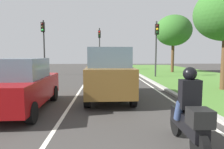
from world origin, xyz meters
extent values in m
plane|color=#383533|center=(0.00, 14.00, 0.00)|extent=(60.00, 60.00, 0.00)
cube|color=silver|center=(-0.70, 14.00, 0.00)|extent=(0.12, 32.00, 0.01)
cube|color=silver|center=(3.60, 14.00, 0.00)|extent=(0.12, 32.00, 0.01)
cube|color=#47752D|center=(8.50, 14.00, 0.03)|extent=(9.00, 48.00, 0.06)
cube|color=#9E9B93|center=(4.10, 14.00, 0.06)|extent=(0.24, 48.00, 0.12)
cube|color=brown|center=(0.84, 9.40, 0.93)|extent=(1.97, 4.53, 1.10)
cube|color=slate|center=(0.84, 9.25, 1.88)|extent=(1.74, 2.73, 0.80)
cylinder|color=black|center=(-0.06, 10.92, 0.38)|extent=(0.23, 0.76, 0.76)
cylinder|color=black|center=(1.68, 10.95, 0.38)|extent=(0.23, 0.76, 0.76)
cylinder|color=black|center=(-0.01, 7.86, 0.38)|extent=(0.23, 0.76, 0.76)
cylinder|color=black|center=(1.74, 7.89, 0.38)|extent=(0.23, 0.76, 0.76)
cube|color=maroon|center=(-2.32, 7.59, 0.74)|extent=(1.87, 4.34, 0.84)
cube|color=slate|center=(-2.32, 7.49, 1.51)|extent=(1.61, 2.14, 0.70)
cylinder|color=black|center=(-3.17, 9.03, 0.32)|extent=(0.24, 0.65, 0.64)
cylinder|color=black|center=(-1.55, 9.08, 0.32)|extent=(0.24, 0.65, 0.64)
cylinder|color=black|center=(-1.47, 6.15, 0.32)|extent=(0.24, 0.65, 0.64)
cube|color=black|center=(2.38, 4.46, 0.58)|extent=(0.32, 1.41, 0.36)
ellipsoid|color=black|center=(2.39, 4.81, 0.80)|extent=(0.29, 0.51, 0.24)
cube|color=black|center=(2.36, 3.91, 0.85)|extent=(0.41, 0.41, 0.32)
cylinder|color=black|center=(2.40, 5.16, 0.30)|extent=(0.12, 0.60, 0.60)
cylinder|color=black|center=(2.36, 3.86, 0.30)|extent=(0.16, 0.60, 0.60)
cube|color=black|center=(2.38, 4.41, 1.18)|extent=(0.41, 0.27, 0.60)
sphere|color=black|center=(2.38, 4.44, 1.60)|extent=(0.28, 0.28, 0.28)
cylinder|color=navy|center=(2.21, 4.54, 0.80)|extent=(0.17, 0.30, 0.45)
cylinder|color=navy|center=(2.55, 4.53, 0.80)|extent=(0.17, 0.30, 0.45)
cylinder|color=#2D2D2D|center=(5.23, 17.86, 2.44)|extent=(0.14, 0.14, 4.88)
cube|color=black|center=(5.23, 17.66, 4.17)|extent=(0.32, 0.24, 0.90)
sphere|color=#3F0F0F|center=(5.23, 17.53, 4.45)|extent=(0.20, 0.20, 0.20)
sphere|color=#F2AD19|center=(5.23, 17.53, 4.17)|extent=(0.20, 0.20, 0.20)
sphere|color=black|center=(5.23, 17.53, 3.89)|extent=(0.20, 0.20, 0.20)
cylinder|color=#2D2D2D|center=(-5.06, 19.88, 2.62)|extent=(0.14, 0.14, 5.23)
cube|color=black|center=(-5.06, 19.68, 4.57)|extent=(0.32, 0.24, 0.90)
sphere|color=#3F0F0F|center=(-5.06, 19.55, 4.85)|extent=(0.20, 0.20, 0.20)
sphere|color=#382B0C|center=(-5.06, 19.55, 4.57)|extent=(0.20, 0.20, 0.20)
sphere|color=green|center=(-5.06, 19.55, 4.29)|extent=(0.20, 0.20, 0.20)
cylinder|color=#2D2D2D|center=(0.13, 25.85, 2.67)|extent=(0.14, 0.14, 5.33)
cube|color=black|center=(0.13, 25.65, 4.55)|extent=(0.32, 0.24, 0.90)
sphere|color=red|center=(0.13, 25.52, 4.83)|extent=(0.20, 0.20, 0.20)
sphere|color=#382B0C|center=(0.13, 25.52, 4.55)|extent=(0.20, 0.20, 0.20)
sphere|color=black|center=(0.13, 25.52, 4.27)|extent=(0.20, 0.20, 0.20)
cylinder|color=#4C331E|center=(7.26, 11.14, 1.45)|extent=(0.32, 0.32, 2.90)
cylinder|color=#4C331E|center=(8.28, 22.22, 1.58)|extent=(0.32, 0.32, 3.15)
ellipsoid|color=#2D6023|center=(8.28, 22.22, 4.63)|extent=(3.94, 3.94, 3.34)
camera|label=1|loc=(0.61, 0.48, 1.99)|focal=31.82mm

